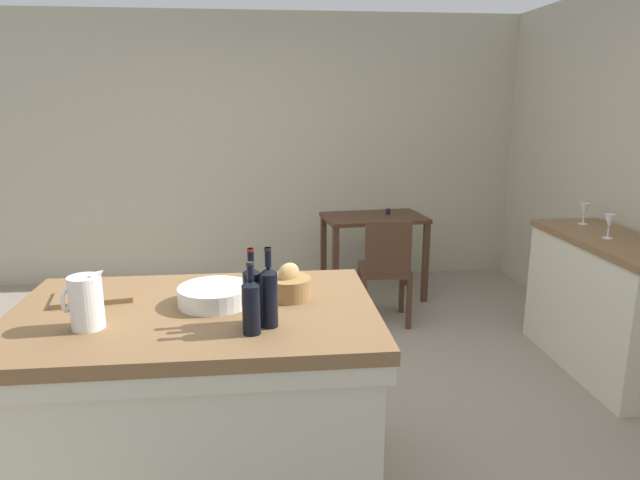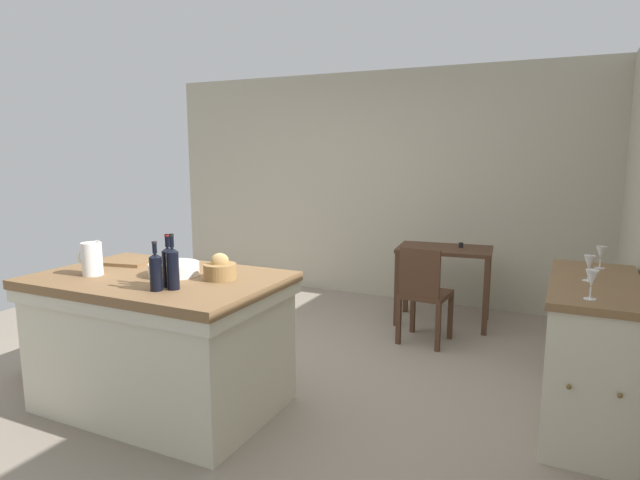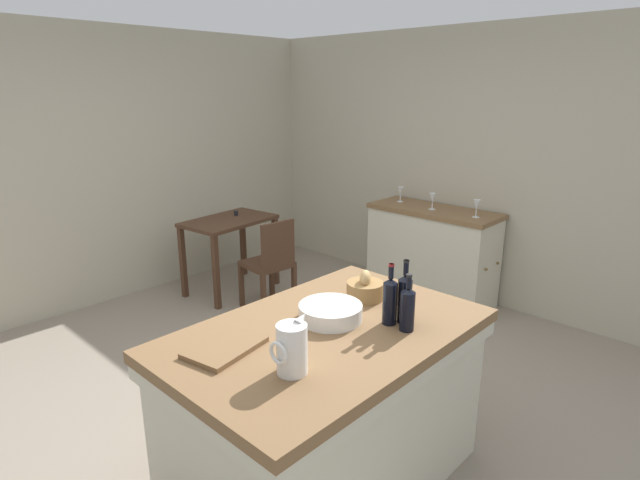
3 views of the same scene
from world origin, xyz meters
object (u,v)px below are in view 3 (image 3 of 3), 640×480
(wine_glass_far_left, at_px, (477,205))
(wine_glass_left, at_px, (433,198))
(island_table, at_px, (326,402))
(cutting_board, at_px, (225,347))
(wine_bottle_green, at_px, (408,308))
(side_cabinet, at_px, (431,253))
(pitcher, at_px, (292,348))
(wooden_chair, at_px, (271,262))
(wine_glass_middle, at_px, (401,192))
(writing_desk, at_px, (229,231))
(bread_basket, at_px, (365,289))
(wine_bottle_dark, at_px, (405,297))
(wine_bottle_amber, at_px, (390,300))
(wash_bowl, at_px, (330,312))

(wine_glass_far_left, relative_size, wine_glass_left, 1.02)
(island_table, bearing_deg, wine_glass_far_left, 11.31)
(cutting_board, distance_m, wine_bottle_green, 0.88)
(wine_glass_left, bearing_deg, side_cabinet, 1.62)
(pitcher, relative_size, wine_glass_far_left, 1.60)
(wooden_chair, xyz_separation_m, wine_glass_middle, (1.33, -0.51, 0.55))
(wine_glass_far_left, bearing_deg, island_table, -168.69)
(island_table, relative_size, wine_glass_far_left, 9.87)
(writing_desk, bearing_deg, cutting_board, -127.08)
(bread_basket, bearing_deg, writing_desk, 70.01)
(wine_glass_far_left, height_order, wine_glass_middle, wine_glass_far_left)
(side_cabinet, bearing_deg, bread_basket, -158.18)
(bread_basket, height_order, cutting_board, bread_basket)
(wooden_chair, xyz_separation_m, wine_glass_far_left, (1.24, -1.39, 0.55))
(side_cabinet, xyz_separation_m, writing_desk, (-1.26, 1.60, 0.18))
(writing_desk, distance_m, wine_bottle_dark, 2.99)
(island_table, relative_size, cutting_board, 4.64)
(side_cabinet, distance_m, wine_bottle_green, 2.69)
(bread_basket, bearing_deg, wine_bottle_amber, -119.77)
(wash_bowl, distance_m, wine_bottle_amber, 0.31)
(wooden_chair, bearing_deg, wine_glass_far_left, -48.18)
(wine_glass_left, bearing_deg, wine_bottle_amber, -153.20)
(wine_bottle_dark, bearing_deg, cutting_board, 152.35)
(wine_bottle_green, height_order, wine_glass_middle, wine_bottle_green)
(side_cabinet, bearing_deg, wine_glass_middle, 85.34)
(wine_glass_left, bearing_deg, wine_glass_far_left, -90.09)
(side_cabinet, height_order, wine_bottle_dark, wine_bottle_dark)
(wine_bottle_dark, bearing_deg, bread_basket, 73.73)
(side_cabinet, bearing_deg, cutting_board, -165.83)
(wine_glass_far_left, bearing_deg, cutting_board, -174.00)
(island_table, xyz_separation_m, wash_bowl, (0.09, 0.06, 0.46))
(side_cabinet, xyz_separation_m, wine_glass_left, (-0.05, -0.00, 0.56))
(wooden_chair, bearing_deg, cutting_board, -135.87)
(wooden_chair, distance_m, wine_bottle_amber, 2.39)
(wooden_chair, xyz_separation_m, wine_bottle_amber, (-1.03, -2.08, 0.55))
(pitcher, xyz_separation_m, wash_bowl, (0.49, 0.22, -0.07))
(side_cabinet, bearing_deg, wine_bottle_dark, -152.14)
(wooden_chair, xyz_separation_m, bread_basket, (-0.86, -1.80, 0.48))
(writing_desk, relative_size, wine_glass_far_left, 5.89)
(wash_bowl, bearing_deg, wine_glass_middle, 27.78)
(cutting_board, distance_m, wine_bottle_amber, 0.83)
(wine_glass_middle, bearing_deg, wine_bottle_green, -144.51)
(bread_basket, relative_size, cutting_board, 0.60)
(wine_bottle_amber, xyz_separation_m, wine_bottle_green, (-0.00, -0.11, -0.01))
(writing_desk, height_order, cutting_board, cutting_board)
(wooden_chair, bearing_deg, wine_bottle_green, -115.15)
(wooden_chair, xyz_separation_m, wine_bottle_dark, (-0.96, -2.12, 0.56))
(island_table, height_order, wine_bottle_amber, wine_bottle_amber)
(wash_bowl, relative_size, wine_glass_middle, 2.14)
(wine_bottle_green, relative_size, wine_glass_middle, 1.91)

